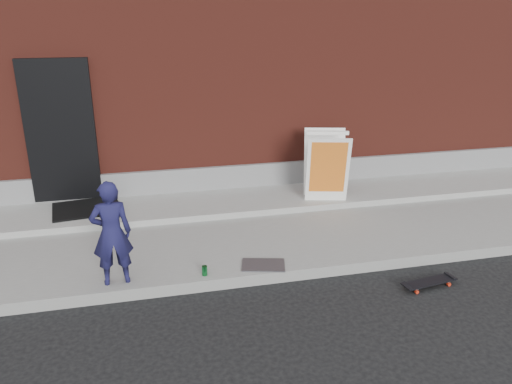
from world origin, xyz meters
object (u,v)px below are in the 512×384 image
object	(u,v)px
pizza_sign	(326,166)
soda_can	(205,271)
child	(112,233)
skateboard	(429,282)

from	to	relation	value
pizza_sign	soda_can	size ratio (longest dim) A/B	9.26
child	skateboard	distance (m)	3.84
skateboard	pizza_sign	bearing A→B (deg)	98.61
child	skateboard	size ratio (longest dim) A/B	1.77
child	pizza_sign	distance (m)	3.81
child	skateboard	xyz separation A→B (m)	(3.70, -0.72, -0.72)
child	pizza_sign	world-z (taller)	child
skateboard	soda_can	world-z (taller)	soda_can
soda_can	child	bearing A→B (deg)	175.97
child	soda_can	size ratio (longest dim) A/B	10.34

